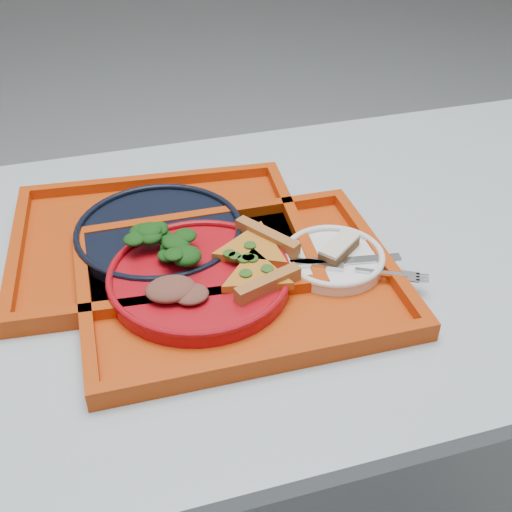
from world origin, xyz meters
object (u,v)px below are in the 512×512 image
object	(u,v)px
dinner_plate	(200,279)
navy_plate	(159,234)
tray_far	(160,241)
dessert_bar	(339,248)
tray_main	(239,285)

from	to	relation	value
dinner_plate	navy_plate	size ratio (longest dim) A/B	1.00
tray_far	dessert_bar	size ratio (longest dim) A/B	5.93
tray_main	dessert_bar	size ratio (longest dim) A/B	5.93
tray_main	navy_plate	world-z (taller)	navy_plate
dessert_bar	tray_main	bearing A→B (deg)	143.93
dinner_plate	navy_plate	world-z (taller)	dinner_plate
tray_far	navy_plate	distance (m)	0.01
tray_far	navy_plate	bearing A→B (deg)	95.07
tray_far	navy_plate	size ratio (longest dim) A/B	1.73
tray_far	dinner_plate	world-z (taller)	dinner_plate
tray_main	tray_far	distance (m)	0.17
dinner_plate	dessert_bar	xyz separation A→B (m)	(0.21, -0.00, 0.02)
navy_plate	tray_main	bearing A→B (deg)	-56.83
tray_far	dinner_plate	distance (m)	0.14
tray_main	navy_plate	xyz separation A→B (m)	(-0.09, 0.14, 0.01)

